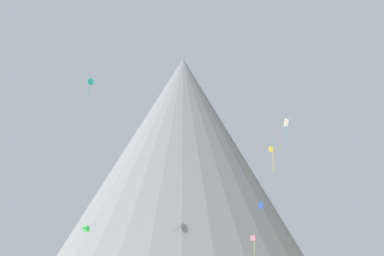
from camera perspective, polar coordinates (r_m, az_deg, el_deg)
rock_massif at (r=108.94m, az=-1.40°, el=-4.45°), size 95.09×95.09×64.84m
kite_gold_mid at (r=81.07m, az=12.33°, el=-3.39°), size 1.31×1.43×5.79m
kite_blue_mid at (r=85.11m, az=10.70°, el=-11.95°), size 1.07×0.55×3.19m
kite_yellow_mid at (r=86.77m, az=3.41°, el=-12.26°), size 2.37×1.62×5.41m
kite_green_low at (r=65.32m, az=-16.33°, el=-14.95°), size 1.16×1.20×1.01m
kite_pink_low at (r=68.55m, az=9.60°, el=-17.43°), size 0.88×0.44×5.06m
kite_teal_high at (r=83.75m, az=-15.69°, el=6.98°), size 1.48×1.63×4.90m
kite_white_mid at (r=57.34m, az=14.61°, el=0.41°), size 0.94×0.74×3.83m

